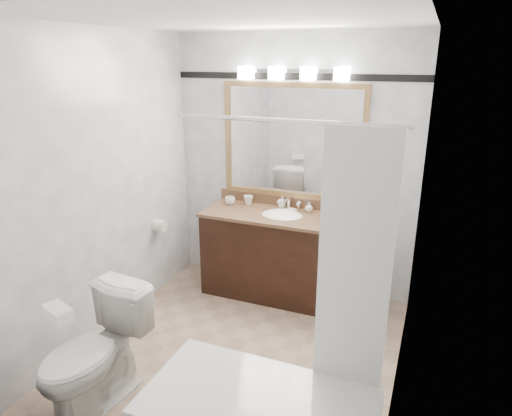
# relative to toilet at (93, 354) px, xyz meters

# --- Properties ---
(room) EXTENTS (2.42, 2.62, 2.52)m
(room) POSITION_rel_toilet_xyz_m (0.66, 0.89, 0.85)
(room) COLOR tan
(room) RESTS_ON ground
(vanity) EXTENTS (1.53, 0.58, 0.97)m
(vanity) POSITION_rel_toilet_xyz_m (0.66, 1.91, 0.04)
(vanity) COLOR black
(vanity) RESTS_ON ground
(mirror) EXTENTS (1.40, 0.04, 1.10)m
(mirror) POSITION_rel_toilet_xyz_m (0.66, 2.18, 1.10)
(mirror) COLOR #A07848
(mirror) RESTS_ON room
(vanity_light_bar) EXTENTS (1.02, 0.14, 0.12)m
(vanity_light_bar) POSITION_rel_toilet_xyz_m (0.66, 2.12, 1.73)
(vanity_light_bar) COLOR silver
(vanity_light_bar) RESTS_ON room
(accent_stripe) EXTENTS (2.40, 0.01, 0.06)m
(accent_stripe) POSITION_rel_toilet_xyz_m (0.66, 2.19, 1.70)
(accent_stripe) COLOR black
(accent_stripe) RESTS_ON room
(tp_roll) EXTENTS (0.11, 0.12, 0.12)m
(tp_roll) POSITION_rel_toilet_xyz_m (-0.48, 1.56, 0.30)
(tp_roll) COLOR white
(tp_roll) RESTS_ON room
(toilet) EXTENTS (0.53, 0.83, 0.80)m
(toilet) POSITION_rel_toilet_xyz_m (0.00, 0.00, 0.00)
(toilet) COLOR white
(toilet) RESTS_ON ground
(tissue_box) EXTENTS (0.22, 0.16, 0.08)m
(tissue_box) POSITION_rel_toilet_xyz_m (0.00, -0.23, 0.44)
(tissue_box) COLOR white
(tissue_box) RESTS_ON toilet
(coffee_maker) EXTENTS (0.17, 0.21, 0.32)m
(coffee_maker) POSITION_rel_toilet_xyz_m (1.23, 1.91, 0.61)
(coffee_maker) COLOR black
(coffee_maker) RESTS_ON vanity
(cup_left) EXTENTS (0.13, 0.13, 0.08)m
(cup_left) POSITION_rel_toilet_xyz_m (0.07, 2.01, 0.49)
(cup_left) COLOR white
(cup_left) RESTS_ON vanity
(cup_right) EXTENTS (0.10, 0.10, 0.09)m
(cup_right) POSITION_rel_toilet_xyz_m (0.24, 2.08, 0.49)
(cup_right) COLOR white
(cup_right) RESTS_ON vanity
(soap_bottle_a) EXTENTS (0.05, 0.05, 0.12)m
(soap_bottle_a) POSITION_rel_toilet_xyz_m (0.59, 2.12, 0.51)
(soap_bottle_a) COLOR white
(soap_bottle_a) RESTS_ON vanity
(soap_bottle_b) EXTENTS (0.08, 0.08, 0.09)m
(soap_bottle_b) POSITION_rel_toilet_xyz_m (0.87, 2.09, 0.50)
(soap_bottle_b) COLOR white
(soap_bottle_b) RESTS_ON vanity
(soap_bar) EXTENTS (0.10, 0.08, 0.03)m
(soap_bar) POSITION_rel_toilet_xyz_m (0.71, 2.03, 0.46)
(soap_bar) COLOR beige
(soap_bar) RESTS_ON vanity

